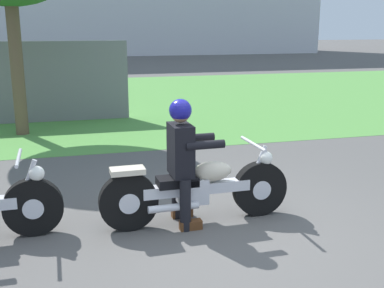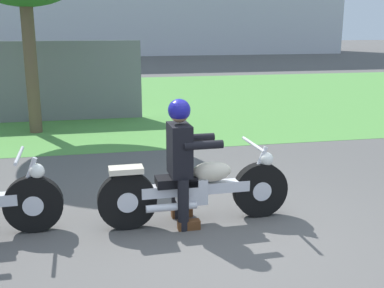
{
  "view_description": "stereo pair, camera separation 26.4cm",
  "coord_description": "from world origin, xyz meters",
  "views": [
    {
      "loc": [
        -1.52,
        -4.25,
        2.14
      ],
      "look_at": [
        -0.2,
        0.75,
        0.85
      ],
      "focal_mm": 44.57,
      "sensor_mm": 36.0,
      "label": 1
    },
    {
      "loc": [
        -1.26,
        -4.31,
        2.14
      ],
      "look_at": [
        -0.2,
        0.75,
        0.85
      ],
      "focal_mm": 44.57,
      "sensor_mm": 36.0,
      "label": 2
    }
  ],
  "objects": [
    {
      "name": "rider_lead",
      "position": [
        -0.36,
        0.54,
        0.81
      ],
      "size": [
        0.55,
        0.48,
        1.4
      ],
      "rotation": [
        0.0,
        0.0,
        0.02
      ],
      "color": "black",
      "rests_on": "ground"
    },
    {
      "name": "ground",
      "position": [
        0.0,
        0.0,
        0.0
      ],
      "size": [
        120.0,
        120.0,
        0.0
      ],
      "primitive_type": "plane",
      "color": "#565451"
    },
    {
      "name": "motorcycle_lead",
      "position": [
        -0.19,
        0.54,
        0.39
      ],
      "size": [
        2.15,
        0.66,
        0.87
      ],
      "rotation": [
        0.0,
        0.0,
        0.02
      ],
      "color": "black",
      "rests_on": "ground"
    },
    {
      "name": "grass_verge",
      "position": [
        0.0,
        9.74,
        0.0
      ],
      "size": [
        60.0,
        12.0,
        0.01
      ],
      "primitive_type": "cube",
      "color": "#549342",
      "rests_on": "ground"
    }
  ]
}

